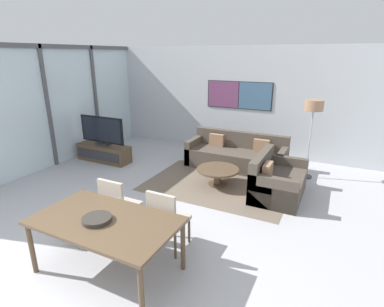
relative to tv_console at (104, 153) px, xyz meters
The scene contains 14 objects.
ground_plane 4.60m from the tv_console, 55.77° to the right, with size 24.00×24.00×0.00m, color #B2B2B7.
wall_back 3.67m from the tv_console, 41.74° to the left, with size 7.96×0.09×2.80m.
window_wall_left 1.76m from the tv_console, 140.11° to the right, with size 0.07×6.11×2.80m.
area_rug 3.14m from the tv_console, ahead, with size 2.88×1.99×0.01m.
tv_console is the anchor object (origin of this frame).
television 0.57m from the tv_console, 90.00° to the left, with size 1.29×0.20×0.72m.
sofa_main 3.32m from the tv_console, 19.43° to the left, with size 2.30×0.87×0.80m.
sofa_side 4.27m from the tv_console, ahead, with size 0.87×1.35×0.80m.
coffee_table 3.13m from the tv_console, ahead, with size 0.86×0.86×0.36m.
dining_table 4.26m from the tv_console, 47.11° to the right, with size 1.74×0.99×0.72m.
dining_chair_left 3.45m from the tv_console, 44.24° to the right, with size 0.46×0.46×0.90m.
dining_chair_centre 4.11m from the tv_console, 36.20° to the right, with size 0.46×0.46×0.90m.
fruit_bowl 4.29m from the tv_console, 48.33° to the right, with size 0.34×0.34×0.05m.
floor_lamp 5.01m from the tv_console, 13.93° to the left, with size 0.37×0.37×1.70m.
Camera 1 is at (2.61, -1.63, 2.58)m, focal length 28.00 mm.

